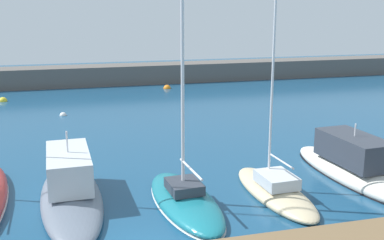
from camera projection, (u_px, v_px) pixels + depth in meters
The scene contains 8 objects.
breakwater_seawall at pixel (88, 76), 53.27m from camera, with size 108.00×3.53×2.16m, color #5B5651.
motorboat_slate_fourth at pixel (70, 188), 21.97m from camera, with size 3.05×9.92×3.56m.
sailboat_teal_fifth at pixel (185, 199), 21.55m from camera, with size 3.08×7.68×12.83m.
sailboat_sand_sixth at pixel (275, 189), 22.56m from camera, with size 2.57×7.09×13.87m.
motorboat_ivory_seventh at pixel (352, 166), 24.93m from camera, with size 3.16×9.64×3.33m.
mooring_buoy_white at pixel (63, 116), 38.90m from camera, with size 0.55×0.55×0.55m, color white.
mooring_buoy_yellow at pixel (3, 101), 44.58m from camera, with size 0.80×0.80×0.80m, color yellow.
mooring_buoy_orange at pixel (167, 89), 51.33m from camera, with size 0.80×0.80×0.80m, color orange.
Camera 1 is at (-2.31, -15.54, 8.95)m, focal length 44.21 mm.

